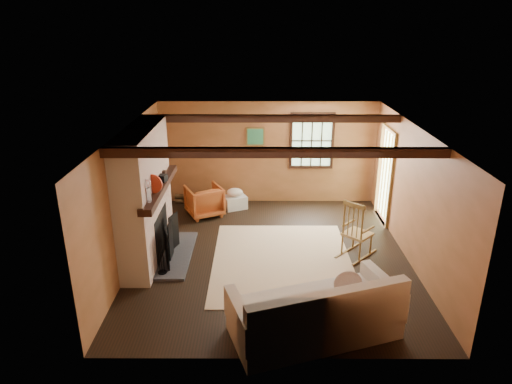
{
  "coord_description": "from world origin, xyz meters",
  "views": [
    {
      "loc": [
        -0.25,
        -7.51,
        4.11
      ],
      "look_at": [
        -0.28,
        0.4,
        1.12
      ],
      "focal_mm": 32.0,
      "sensor_mm": 36.0,
      "label": 1
    }
  ],
  "objects_px": {
    "sofa": "(317,315)",
    "armchair": "(204,201)",
    "laundry_basket": "(235,202)",
    "fireplace": "(146,201)",
    "rocking_chair": "(356,233)"
  },
  "relations": [
    {
      "from": "rocking_chair",
      "to": "sofa",
      "type": "bearing_deg",
      "value": 110.43
    },
    {
      "from": "armchair",
      "to": "laundry_basket",
      "type": "bearing_deg",
      "value": -175.07
    },
    {
      "from": "rocking_chair",
      "to": "sofa",
      "type": "height_order",
      "value": "rocking_chair"
    },
    {
      "from": "laundry_basket",
      "to": "armchair",
      "type": "height_order",
      "value": "armchair"
    },
    {
      "from": "fireplace",
      "to": "armchair",
      "type": "height_order",
      "value": "fireplace"
    },
    {
      "from": "sofa",
      "to": "armchair",
      "type": "relative_size",
      "value": 3.34
    },
    {
      "from": "laundry_basket",
      "to": "rocking_chair",
      "type": "bearing_deg",
      "value": -44.18
    },
    {
      "from": "fireplace",
      "to": "rocking_chair",
      "type": "distance_m",
      "value": 3.84
    },
    {
      "from": "armchair",
      "to": "sofa",
      "type": "bearing_deg",
      "value": 89.9
    },
    {
      "from": "rocking_chair",
      "to": "sofa",
      "type": "relative_size",
      "value": 0.44
    },
    {
      "from": "armchair",
      "to": "rocking_chair",
      "type": "bearing_deg",
      "value": 122.32
    },
    {
      "from": "rocking_chair",
      "to": "sofa",
      "type": "distance_m",
      "value": 2.52
    },
    {
      "from": "fireplace",
      "to": "laundry_basket",
      "type": "xyz_separation_m",
      "value": [
        1.45,
        2.3,
        -0.95
      ]
    },
    {
      "from": "fireplace",
      "to": "rocking_chair",
      "type": "relative_size",
      "value": 2.17
    },
    {
      "from": "rocking_chair",
      "to": "armchair",
      "type": "relative_size",
      "value": 1.48
    }
  ]
}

